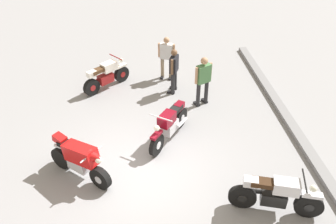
# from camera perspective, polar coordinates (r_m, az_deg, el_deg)

# --- Properties ---
(ground_plane) EXTENTS (40.00, 40.00, 0.00)m
(ground_plane) POSITION_cam_1_polar(r_m,az_deg,el_deg) (9.26, -4.31, -9.15)
(ground_plane) COLOR gray
(curb_edge) EXTENTS (14.00, 0.30, 0.15)m
(curb_edge) POSITION_cam_1_polar(r_m,az_deg,el_deg) (10.26, 22.45, -6.57)
(curb_edge) COLOR gray
(curb_edge) RESTS_ON ground
(motorcycle_cream_vintage) EXTENTS (1.41, 1.57, 1.07)m
(motorcycle_cream_vintage) POSITION_cam_1_polar(r_m,az_deg,el_deg) (12.52, -10.14, 5.88)
(motorcycle_cream_vintage) COLOR black
(motorcycle_cream_vintage) RESTS_ON ground
(motorcycle_maroon_cruiser) EXTENTS (1.80, 1.26, 1.09)m
(motorcycle_maroon_cruiser) POSITION_cam_1_polar(r_m,az_deg,el_deg) (9.82, 0.28, -2.10)
(motorcycle_maroon_cruiser) COLOR black
(motorcycle_maroon_cruiser) RESTS_ON ground
(motorcycle_red_sportbike) EXTENTS (1.38, 1.63, 1.14)m
(motorcycle_red_sportbike) POSITION_cam_1_polar(r_m,az_deg,el_deg) (8.89, -14.39, -7.45)
(motorcycle_red_sportbike) COLOR black
(motorcycle_red_sportbike) RESTS_ON ground
(motorcycle_silver_cruiser) EXTENTS (0.89, 2.04, 1.09)m
(motorcycle_silver_cruiser) POSITION_cam_1_polar(r_m,az_deg,el_deg) (8.24, 17.35, -12.89)
(motorcycle_silver_cruiser) COLOR black
(motorcycle_silver_cruiser) RESTS_ON ground
(person_in_white_shirt) EXTENTS (0.42, 0.63, 1.63)m
(person_in_white_shirt) POSITION_cam_1_polar(r_m,az_deg,el_deg) (12.80, -0.25, 9.27)
(person_in_white_shirt) COLOR gray
(person_in_white_shirt) RESTS_ON ground
(person_in_black_shirt) EXTENTS (0.62, 0.43, 1.61)m
(person_in_black_shirt) POSITION_cam_1_polar(r_m,az_deg,el_deg) (11.91, 0.98, 7.16)
(person_in_black_shirt) COLOR #262628
(person_in_black_shirt) RESTS_ON ground
(person_in_green_shirt) EXTENTS (0.49, 0.62, 1.72)m
(person_in_green_shirt) POSITION_cam_1_polar(r_m,az_deg,el_deg) (11.19, 5.81, 5.53)
(person_in_green_shirt) COLOR #262628
(person_in_green_shirt) RESTS_ON ground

